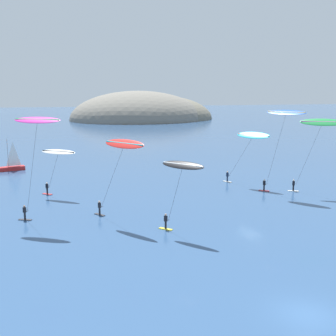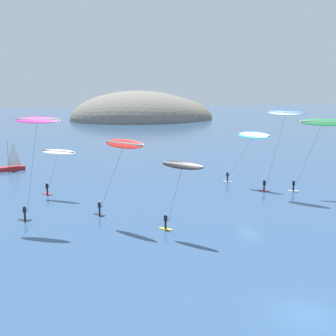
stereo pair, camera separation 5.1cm
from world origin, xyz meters
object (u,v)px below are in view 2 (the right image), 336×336
Objects in this scene: kitesurfer_red at (122,149)px; kitesurfer_magenta at (36,128)px; kitesurfer_green at (321,127)px; sailboat_near at (9,167)px; kitesurfer_blue at (285,118)px; kitesurfer_white at (57,155)px; kitesurfer_cyan at (251,139)px; kitesurfer_black at (181,171)px.

kitesurfer_magenta is at bearing 166.62° from kitesurfer_red.
kitesurfer_magenta is 1.11× the size of kitesurfer_green.
sailboat_near is 0.57× the size of kitesurfer_green.
kitesurfer_green is at bearing -8.35° from kitesurfer_blue.
sailboat_near is at bearing 103.22° from kitesurfer_magenta.
sailboat_near is 0.93× the size of kitesurfer_white.
kitesurfer_magenta is at bearing -159.81° from kitesurfer_cyan.
kitesurfer_blue is 5.29m from kitesurfer_green.
kitesurfer_cyan reaches higher than sailboat_near.
kitesurfer_red reaches higher than kitesurfer_white.
kitesurfer_green is at bearing -41.21° from kitesurfer_cyan.
kitesurfer_white is at bearing 179.45° from kitesurfer_cyan.
kitesurfer_cyan is 28.03m from kitesurfer_white.
kitesurfer_magenta is (7.35, -31.28, 9.77)m from sailboat_near.
kitesurfer_blue is 31.12m from kitesurfer_white.
kitesurfer_black is at bearing -43.76° from kitesurfer_red.
kitesurfer_blue is 32.29m from kitesurfer_magenta.
kitesurfer_magenta is at bearing -76.78° from sailboat_near.
kitesurfer_white reaches higher than sailboat_near.
kitesurfer_white is (9.04, -20.10, 4.94)m from sailboat_near.
kitesurfer_magenta is (-14.04, 7.08, 3.99)m from kitesurfer_black.
kitesurfer_cyan is at bearing 138.79° from kitesurfer_green.
kitesurfer_cyan is (37.03, -20.37, 6.49)m from sailboat_near.
kitesurfer_black reaches higher than sailboat_near.
kitesurfer_blue is 24.30m from kitesurfer_red.
kitesurfer_green is at bearing 26.97° from kitesurfer_black.
kitesurfer_white is 36.05m from kitesurfer_green.
kitesurfer_blue reaches higher than kitesurfer_white.
kitesurfer_white is (-12.35, 18.27, -0.83)m from kitesurfer_black.
kitesurfer_blue is 1.56× the size of kitesurfer_black.
kitesurfer_black is at bearing -26.77° from kitesurfer_magenta.
sailboat_near is at bearing 146.48° from kitesurfer_blue.
kitesurfer_green is (44.28, -26.72, 8.65)m from sailboat_near.
kitesurfer_magenta is (-8.84, 2.10, 2.32)m from kitesurfer_red.
kitesurfer_blue is at bearing 34.84° from kitesurfer_black.
kitesurfer_green reaches higher than kitesurfer_black.
kitesurfer_blue reaches higher than kitesurfer_cyan.
kitesurfer_red reaches higher than kitesurfer_cyan.
sailboat_near is at bearing 151.19° from kitesurfer_cyan.
kitesurfer_white is 0.61× the size of kitesurfer_green.
kitesurfer_cyan reaches higher than kitesurfer_black.
kitesurfer_cyan is 31.80m from kitesurfer_magenta.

